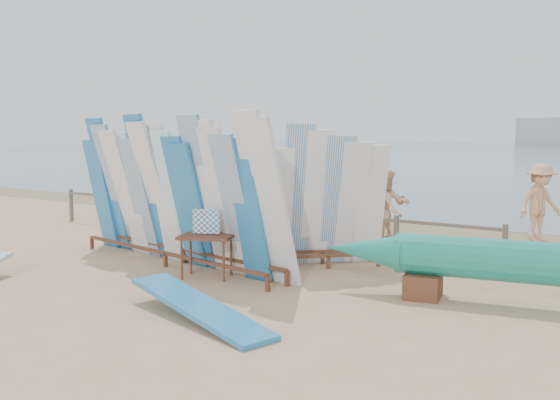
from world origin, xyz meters
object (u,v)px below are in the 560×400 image
Objects in this scene: flat_board_d at (199,319)px; beachgoer_9 at (540,203)px; beachgoer_0 at (130,190)px; beachgoer_8 at (386,211)px; beach_chair_right at (324,234)px; beachgoer_11 at (221,191)px; beachgoer_extra_1 at (107,184)px; beachgoer_4 at (284,198)px; vendor_table at (207,255)px; outrigger_canoe at (560,268)px; beach_chair_left at (297,233)px; beachgoer_5 at (381,202)px; main_surfboard_rack at (174,198)px; side_surfboard_rack at (325,203)px; stroller at (305,224)px.

flat_board_d is 1.51× the size of beachgoer_9.
beachgoer_8 is at bearing -67.50° from beachgoer_0.
beachgoer_9 reaches higher than beach_chair_right.
beachgoer_extra_1 is (-3.98, -0.94, 0.10)m from beachgoer_11.
beachgoer_4 is at bearing 38.10° from beachgoer_8.
beachgoer_9 reaches higher than beachgoer_11.
beachgoer_4 is (-2.15, 5.45, 0.40)m from vendor_table.
beachgoer_extra_1 is (-14.02, 3.73, 0.28)m from outrigger_canoe.
vendor_table is 3.54m from beach_chair_left.
beachgoer_5 is 3.58m from beachgoer_9.
side_surfboard_rack is at bearing 40.22° from main_surfboard_rack.
beachgoer_5 is at bearing -54.37° from beachgoer_0.
beach_chair_right is at bearing 80.74° from beachgoer_4.
beachgoer_8 is (0.04, 5.68, 0.86)m from flat_board_d.
beachgoer_5 is at bearing 144.44° from beachgoer_9.
beachgoer_8 reaches higher than vendor_table.
stroller is at bearing 73.71° from beachgoer_4.
beachgoer_extra_1 reaches higher than stroller.
beachgoer_9 is at bearing 60.53° from main_surfboard_rack.
beach_chair_left is 0.48× the size of beachgoer_extra_1.
side_surfboard_rack is 1.58× the size of beachgoer_0.
beachgoer_extra_1 reaches higher than vendor_table.
outrigger_canoe is at bearing -55.05° from beach_chair_right.
stroller is 6.77m from beachgoer_0.
beachgoer_4 reaches higher than outrigger_canoe.
beachgoer_11 is at bearing 43.17° from beachgoer_8.
beachgoer_8 is at bearing -63.06° from beachgoer_5.
stroller is 0.63× the size of beachgoer_9.
side_surfboard_rack is 2.24× the size of vendor_table.
main_surfboard_rack is at bearing -126.71° from stroller.
vendor_table is 0.44× the size of flat_board_d.
beachgoer_9 is 11.20m from beachgoer_0.
side_surfboard_rack reaches higher than stroller.
beachgoer_4 reaches higher than stroller.
outrigger_canoe is (6.44, 0.84, -0.66)m from main_surfboard_rack.
main_surfboard_rack is 3.45× the size of beachgoer_5.
beachgoer_8 is (6.27, -2.06, 0.08)m from beachgoer_11.
beachgoer_11 is (-6.23, 7.74, 0.79)m from flat_board_d.
beachgoer_extra_1 is (-8.28, 1.48, 0.64)m from beach_chair_left.
outrigger_canoe is 3.86× the size of beachgoer_8.
beachgoer_9 is at bearing -50.41° from beachgoer_0.
beach_chair_left is (0.70, 3.09, -1.02)m from main_surfboard_rack.
beachgoer_extra_1 reaches higher than beach_chair_right.
side_surfboard_rack is at bearing 142.27° from beachgoer_8.
beachgoer_11 is (-3.60, 5.51, -0.48)m from main_surfboard_rack.
beachgoer_4 is (-0.99, 5.03, -0.48)m from main_surfboard_rack.
beachgoer_0 reaches higher than beachgoer_5.
beachgoer_0 reaches higher than flat_board_d.
beachgoer_extra_1 reaches higher than beachgoer_11.
beachgoer_extra_1 reaches higher than beachgoer_8.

